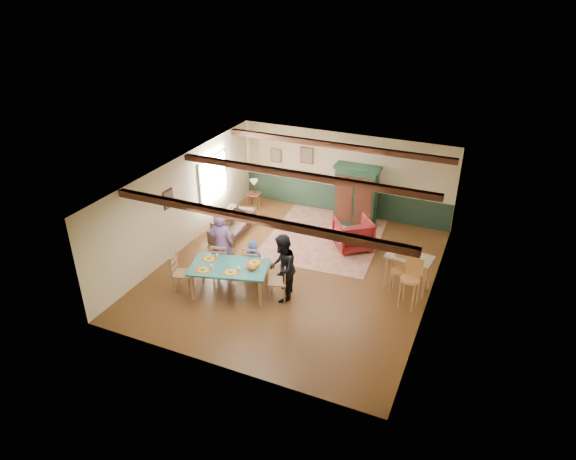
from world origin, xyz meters
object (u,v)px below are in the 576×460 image
at_px(cat, 251,267).
at_px(dining_chair_end_right, 278,281).
at_px(person_woman, 282,268).
at_px(armoire, 356,196).
at_px(person_child, 253,259).
at_px(dining_chair_end_left, 183,273).
at_px(armchair, 353,234).
at_px(end_table, 254,200).
at_px(dining_chair_far_right, 253,262).
at_px(table_lamp, 254,187).
at_px(bar_stool_left, 398,275).
at_px(sofa, 233,223).
at_px(dining_table, 230,280).
at_px(counter_table, 408,272).
at_px(person_man, 221,244).
at_px(dining_chair_far_left, 221,260).
at_px(bar_stool_right, 410,285).

bearing_deg(cat, dining_chair_end_right, 9.46).
relative_size(person_woman, armoire, 0.88).
height_order(person_child, cat, person_child).
height_order(dining_chair_end_left, cat, dining_chair_end_left).
height_order(armchair, end_table, armchair).
distance_m(dining_chair_far_right, end_table, 4.41).
height_order(dining_chair_far_right, dining_chair_end_right, same).
relative_size(table_lamp, bar_stool_left, 0.46).
distance_m(dining_chair_end_right, armoire, 4.64).
bearing_deg(sofa, bar_stool_left, -107.69).
height_order(dining_table, counter_table, counter_table).
relative_size(dining_chair_far_right, armoire, 0.51).
height_order(person_man, end_table, person_man).
xyz_separation_m(dining_table, end_table, (-1.75, 4.78, -0.13)).
bearing_deg(person_man, end_table, -89.64).
distance_m(person_child, end_table, 4.32).
distance_m(dining_chair_end_left, bar_stool_left, 5.36).
bearing_deg(dining_chair_far_left, person_child, -174.29).
distance_m(armoire, end_table, 3.54).
relative_size(dining_chair_end_right, person_woman, 0.58).
relative_size(person_man, bar_stool_left, 1.76).
relative_size(dining_table, counter_table, 1.69).
xyz_separation_m(armchair, end_table, (-3.86, 1.33, -0.20)).
xyz_separation_m(person_man, sofa, (-0.95, 2.26, -0.62)).
distance_m(dining_chair_far_right, counter_table, 3.96).
bearing_deg(table_lamp, dining_chair_far_right, -63.51).
bearing_deg(dining_chair_end_right, bar_stool_right, 91.53).
xyz_separation_m(person_man, armchair, (2.73, 2.75, -0.45)).
height_order(person_woman, bar_stool_right, person_woman).
relative_size(end_table, bar_stool_right, 0.41).
xyz_separation_m(cat, armchair, (1.52, 3.40, -0.43)).
xyz_separation_m(bar_stool_left, bar_stool_right, (0.38, -0.48, 0.12)).
distance_m(dining_chair_far_left, cat, 1.37).
distance_m(dining_chair_far_left, dining_chair_end_right, 1.80).
height_order(counter_table, bar_stool_right, bar_stool_right).
bearing_deg(armchair, bar_stool_left, 97.26).
height_order(dining_chair_far_left, counter_table, dining_chair_far_left).
bearing_deg(table_lamp, counter_table, -25.65).
distance_m(dining_table, dining_chair_far_left, 0.87).
distance_m(cat, end_table, 5.31).
relative_size(dining_chair_far_left, end_table, 1.92).
bearing_deg(dining_table, dining_chair_far_right, 76.07).
xyz_separation_m(dining_chair_end_right, cat, (-0.58, -0.27, 0.38)).
xyz_separation_m(armoire, armchair, (0.39, -1.45, -0.53)).
bearing_deg(dining_chair_far_right, person_child, -90.00).
distance_m(armchair, bar_stool_left, 2.44).
height_order(dining_table, person_child, person_child).
bearing_deg(dining_chair_end_left, person_child, -62.70).
relative_size(dining_table, person_man, 1.04).
bearing_deg(sofa, counter_table, -104.06).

